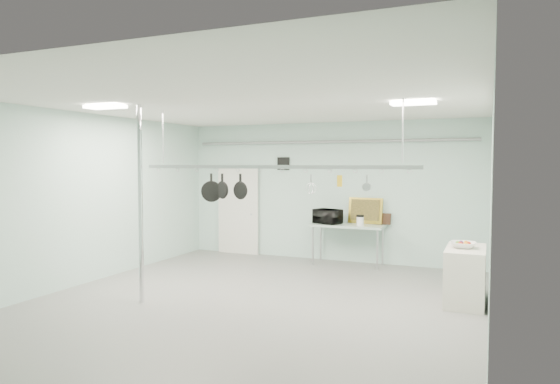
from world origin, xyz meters
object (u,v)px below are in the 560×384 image
at_px(skillet_left, 211,187).
at_px(skillet_mid, 222,186).
at_px(coffee_canister, 360,221).
at_px(prep_table, 348,228).
at_px(chrome_pole, 140,204).
at_px(fruit_bowl, 463,245).
at_px(skillet_right, 240,186).
at_px(pot_rack, 271,165).
at_px(microwave, 328,216).
at_px(side_cabinet, 465,275).

distance_m(skillet_left, skillet_mid, 0.22).
height_order(coffee_canister, skillet_left, skillet_left).
bearing_deg(coffee_canister, skillet_mid, -117.30).
xyz_separation_m(prep_table, skillet_left, (-1.52, -3.30, 1.02)).
height_order(skillet_left, skillet_mid, same).
xyz_separation_m(chrome_pole, fruit_bowl, (4.81, 1.95, -0.65)).
bearing_deg(coffee_canister, fruit_bowl, -43.50).
bearing_deg(skillet_mid, fruit_bowl, 38.65).
relative_size(chrome_pole, fruit_bowl, 7.93).
relative_size(fruit_bowl, skillet_right, 0.99).
bearing_deg(skillet_right, skillet_left, -164.92).
distance_m(chrome_pole, pot_rack, 2.19).
bearing_deg(microwave, skillet_right, 102.28).
xyz_separation_m(prep_table, skillet_mid, (-1.30, -3.30, 1.05)).
xyz_separation_m(chrome_pole, skillet_left, (0.78, 0.90, 0.25)).
distance_m(fruit_bowl, skillet_mid, 4.06).
relative_size(pot_rack, skillet_right, 11.78).
bearing_deg(skillet_right, prep_table, 88.92).
height_order(chrome_pole, skillet_mid, chrome_pole).
bearing_deg(pot_rack, fruit_bowl, 19.91).
xyz_separation_m(chrome_pole, microwave, (1.85, 4.16, -0.53)).
bearing_deg(microwave, skillet_mid, 96.47).
bearing_deg(pot_rack, microwave, 90.90).
bearing_deg(prep_table, side_cabinet, -40.79).
bearing_deg(chrome_pole, microwave, 66.05).
relative_size(prep_table, microwave, 2.74).
bearing_deg(fruit_bowl, skillet_right, -163.09).
xyz_separation_m(fruit_bowl, skillet_right, (-3.47, -1.05, 0.93)).
bearing_deg(skillet_mid, skillet_left, -156.81).
height_order(fruit_bowl, skillet_right, skillet_right).
xyz_separation_m(fruit_bowl, skillet_mid, (-3.81, -1.05, 0.93)).
xyz_separation_m(side_cabinet, skillet_left, (-4.07, -1.10, 1.40)).
height_order(fruit_bowl, skillet_mid, skillet_mid).
bearing_deg(prep_table, skillet_right, -106.16).
bearing_deg(skillet_mid, microwave, 98.59).
bearing_deg(skillet_mid, skillet_right, 23.19).
relative_size(microwave, skillet_left, 1.25).
bearing_deg(skillet_left, prep_table, 49.83).
distance_m(pot_rack, skillet_right, 0.66).
bearing_deg(fruit_bowl, chrome_pole, -157.89).
relative_size(prep_table, skillet_right, 3.93).
height_order(pot_rack, skillet_right, pot_rack).
bearing_deg(chrome_pole, skillet_mid, 42.02).
xyz_separation_m(coffee_canister, skillet_left, (-1.83, -3.14, 0.85)).
distance_m(pot_rack, fruit_bowl, 3.35).
bearing_deg(skillet_left, microwave, 56.43).
distance_m(coffee_canister, skillet_mid, 3.63).
bearing_deg(fruit_bowl, skillet_mid, -164.54).
height_order(side_cabinet, skillet_mid, skillet_mid).
bearing_deg(side_cabinet, skillet_mid, -164.06).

